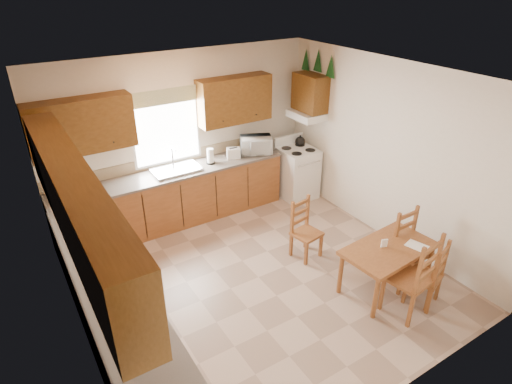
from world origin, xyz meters
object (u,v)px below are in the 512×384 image
microwave (256,145)px  chair_far_right (307,230)px  dining_table (386,268)px  chair_near_left (410,274)px  chair_near_right (425,273)px  stove (297,173)px  chair_far_left (413,248)px

microwave → chair_far_right: microwave is taller
dining_table → chair_near_left: 0.51m
chair_near_right → chair_far_right: size_ratio=1.01×
dining_table → chair_near_right: size_ratio=1.33×
stove → dining_table: (-0.59, -2.69, -0.13)m
stove → microwave: size_ratio=1.85×
dining_table → chair_near_left: chair_near_left is taller
chair_far_left → chair_far_right: bearing=127.1°
chair_near_right → microwave: bearing=-103.2°
chair_near_left → chair_near_right: size_ratio=1.25×
stove → chair_near_left: 3.20m
dining_table → chair_near_right: chair_near_right is taller
stove → chair_near_right: stove is taller
microwave → chair_far_left: size_ratio=0.50×
chair_near_right → chair_far_left: size_ratio=0.92×
microwave → chair_near_right: 3.47m
chair_far_right → chair_near_right: bearing=-77.0°
stove → chair_far_left: 2.73m
dining_table → chair_near_left: bearing=-108.5°
chair_near_right → chair_far_left: 0.47m
chair_near_left → chair_near_right: 0.32m
chair_near_left → chair_far_left: (0.55, 0.40, -0.07)m
microwave → chair_far_left: microwave is taller
stove → microwave: (-0.72, 0.27, 0.62)m
microwave → chair_near_right: bearing=-60.6°
chair_near_left → dining_table: bearing=-112.5°
microwave → chair_near_left: microwave is taller
stove → chair_far_left: bearing=-92.1°
chair_near_left → chair_far_left: size_ratio=1.14×
chair_near_right → chair_far_left: (0.25, 0.40, 0.04)m
stove → chair_near_left: bearing=-101.6°
dining_table → chair_near_right: 0.50m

